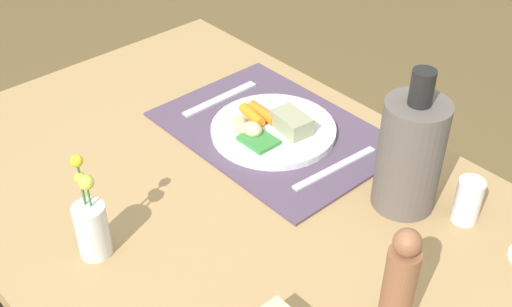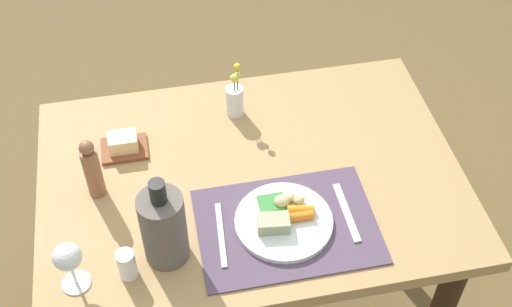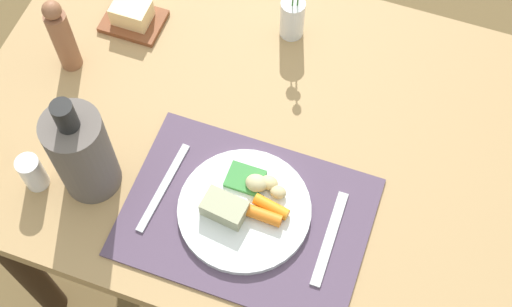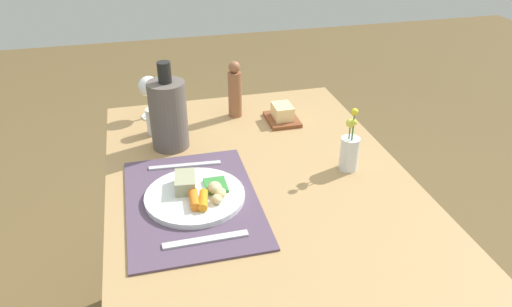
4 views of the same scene
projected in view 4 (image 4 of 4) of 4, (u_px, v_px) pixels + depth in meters
The scene contains 11 objects.
dining_table at pixel (260, 217), 1.38m from camera, with size 1.16×0.81×0.78m.
placemat at pixel (192, 202), 1.23m from camera, with size 0.46×0.33×0.01m, color #524056.
dinner_plate at pixel (196, 194), 1.23m from camera, with size 0.25×0.25×0.05m.
fork at pixel (185, 165), 1.37m from camera, with size 0.01×0.20×0.01m, color silver.
knife at pixel (206, 240), 1.10m from camera, with size 0.02×0.19×0.01m, color silver.
salt_shaker at pixel (154, 121), 1.54m from camera, with size 0.05×0.05×0.08m, color white.
flower_vase at pixel (350, 151), 1.34m from camera, with size 0.05×0.05×0.19m.
pepper_mill at pixel (235, 90), 1.63m from camera, with size 0.05×0.05×0.19m.
cooler_bottle at pixel (168, 114), 1.44m from camera, with size 0.11×0.11×0.27m.
butter_dish at pixel (282, 115), 1.63m from camera, with size 0.13×0.10×0.06m.
wine_glass at pixel (149, 88), 1.62m from camera, with size 0.07×0.07×0.14m.
Camera 4 is at (1.07, -0.28, 1.50)m, focal length 34.45 mm.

